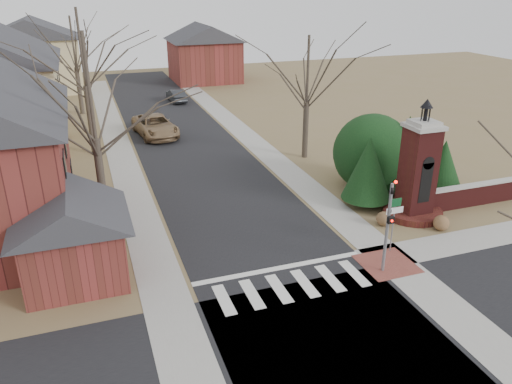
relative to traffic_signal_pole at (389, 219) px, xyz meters
name	(u,v)px	position (x,y,z in m)	size (l,w,h in m)	color
ground	(300,297)	(-4.30, -0.57, -2.59)	(120.00, 120.00, 0.00)	brown
main_street	(187,144)	(-4.30, 21.43, -2.58)	(8.00, 70.00, 0.01)	black
cross_street	(334,343)	(-4.30, -3.57, -2.58)	(120.00, 8.00, 0.01)	black
crosswalk_zone	(292,286)	(-4.30, 0.23, -2.58)	(8.00, 2.20, 0.02)	silver
stop_bar	(279,268)	(-4.30, 1.73, -2.58)	(8.00, 0.35, 0.02)	silver
sidewalk_right_main	(249,137)	(0.90, 21.43, -2.58)	(2.00, 60.00, 0.02)	gray
sidewalk_left	(119,151)	(-9.50, 21.43, -2.58)	(2.00, 60.00, 0.02)	gray
curb_apron	(387,264)	(0.50, 0.43, -2.57)	(2.40, 2.40, 0.02)	brown
traffic_signal_pole	(389,219)	(0.00, 0.00, 0.00)	(0.28, 0.41, 4.50)	slate
sign_post	(394,214)	(1.29, 1.41, -0.64)	(0.90, 0.07, 2.75)	slate
brick_gate_monument	(417,179)	(4.70, 4.42, -0.42)	(3.20, 3.20, 6.47)	#4E1817
brick_garden_wall	(480,193)	(9.20, 4.43, -1.93)	(7.50, 0.50, 1.30)	#4E1817
garage_left	(72,232)	(-12.82, 3.92, -0.35)	(4.80, 4.80, 4.29)	maroon
house_distant_left	(33,54)	(-16.31, 47.42, 1.66)	(10.80, 8.80, 8.53)	beige
house_distant_right	(204,51)	(3.69, 47.42, 1.06)	(8.80, 8.80, 7.30)	maroon
evergreen_near	(368,168)	(2.90, 6.43, -0.29)	(2.80, 2.80, 4.10)	#473D33
evergreen_mid	(406,150)	(6.20, 7.63, 0.01)	(3.40, 3.40, 4.70)	#473D33
evergreen_far	(443,163)	(8.20, 6.63, -0.69)	(2.40, 2.40, 3.30)	#473D33
evergreen_mass	(372,150)	(4.70, 8.93, -0.19)	(4.80, 4.80, 4.80)	black
bare_tree_0	(88,80)	(-11.30, 8.43, 5.11)	(8.05, 8.05, 11.15)	#473D33
bare_tree_1	(80,42)	(-11.30, 21.43, 5.44)	(8.40, 8.40, 11.64)	#473D33
bare_tree_2	(72,39)	(-11.80, 34.43, 4.44)	(7.35, 7.35, 10.19)	#473D33
bare_tree_3	(308,64)	(3.20, 15.43, 4.10)	(7.00, 7.00, 9.70)	#473D33
pickup_truck	(155,126)	(-6.24, 24.48, -1.74)	(2.80, 6.08, 1.69)	#90724E
distant_car	(176,95)	(-2.16, 36.52, -1.92)	(1.40, 4.02, 1.32)	#2C2F33
dry_shrub_left	(384,219)	(2.50, 3.88, -2.20)	(0.78, 0.78, 0.78)	brown
dry_shrub_right	(441,223)	(5.00, 2.43, -2.18)	(0.82, 0.82, 0.82)	brown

